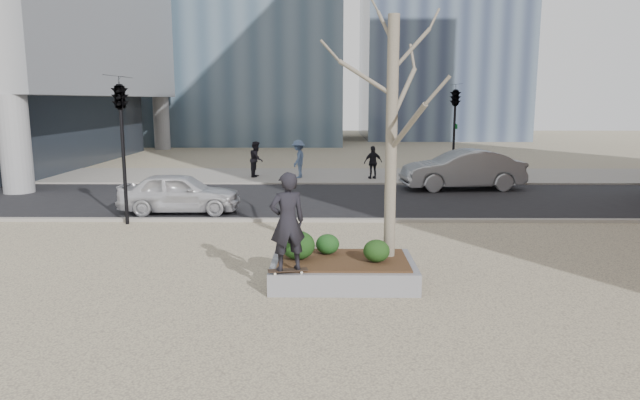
{
  "coord_description": "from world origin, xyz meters",
  "views": [
    {
      "loc": [
        0.63,
        -11.58,
        3.79
      ],
      "look_at": [
        0.5,
        2.0,
        1.4
      ],
      "focal_mm": 32.0,
      "sensor_mm": 36.0,
      "label": 1
    }
  ],
  "objects_px": {
    "planter": "(343,271)",
    "skateboarder": "(287,222)",
    "skateboard": "(288,271)",
    "police_car": "(180,193)"
  },
  "relations": [
    {
      "from": "planter",
      "to": "skateboarder",
      "type": "relative_size",
      "value": 1.56
    },
    {
      "from": "skateboard",
      "to": "skateboarder",
      "type": "height_order",
      "value": "skateboarder"
    },
    {
      "from": "planter",
      "to": "skateboard",
      "type": "height_order",
      "value": "skateboard"
    },
    {
      "from": "planter",
      "to": "police_car",
      "type": "bearing_deg",
      "value": 125.79
    },
    {
      "from": "skateboarder",
      "to": "police_car",
      "type": "height_order",
      "value": "skateboarder"
    },
    {
      "from": "skateboarder",
      "to": "planter",
      "type": "bearing_deg",
      "value": -161.72
    },
    {
      "from": "skateboard",
      "to": "skateboarder",
      "type": "xyz_separation_m",
      "value": [
        0.0,
        0.0,
        1.0
      ]
    },
    {
      "from": "planter",
      "to": "police_car",
      "type": "height_order",
      "value": "police_car"
    },
    {
      "from": "skateboard",
      "to": "police_car",
      "type": "height_order",
      "value": "police_car"
    },
    {
      "from": "planter",
      "to": "police_car",
      "type": "xyz_separation_m",
      "value": [
        -5.28,
        7.32,
        0.48
      ]
    }
  ]
}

